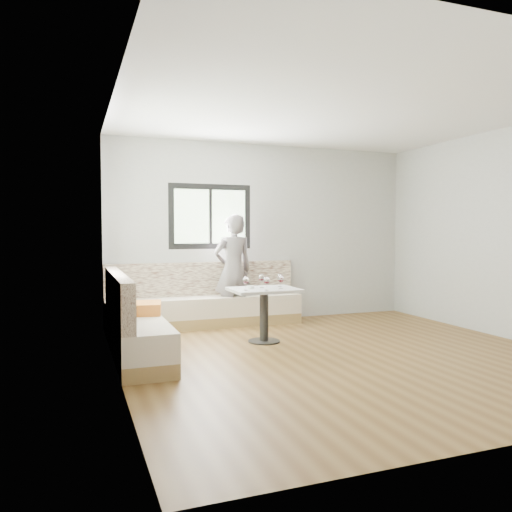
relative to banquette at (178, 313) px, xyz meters
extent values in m
cube|color=brown|center=(1.59, -1.63, -0.33)|extent=(5.00, 5.00, 0.01)
cube|color=white|center=(1.59, -1.63, 2.47)|extent=(5.00, 5.00, 0.01)
cube|color=#B7B7B2|center=(1.59, 0.87, 1.07)|extent=(5.00, 0.01, 2.80)
cube|color=#B7B7B2|center=(-0.91, -1.63, 1.07)|extent=(0.01, 5.00, 2.80)
cube|color=#B7B7B2|center=(4.09, -1.63, 1.07)|extent=(0.01, 5.00, 2.80)
cube|color=black|center=(0.69, 0.86, 1.32)|extent=(1.30, 0.02, 1.00)
cube|color=black|center=(-0.90, -0.73, 1.32)|extent=(0.02, 1.30, 1.00)
cube|color=olive|center=(0.54, 0.60, -0.25)|extent=(2.90, 0.55, 0.16)
cube|color=beige|center=(0.54, 0.60, -0.03)|extent=(2.90, 0.55, 0.29)
cube|color=beige|center=(0.54, 0.80, 0.37)|extent=(2.90, 0.14, 0.50)
cube|color=olive|center=(-0.63, -0.80, -0.25)|extent=(0.55, 2.25, 0.16)
cube|color=beige|center=(-0.63, -0.80, -0.03)|extent=(0.55, 2.25, 0.29)
cube|color=beige|center=(-0.84, -0.80, 0.37)|extent=(0.14, 2.25, 0.50)
cube|color=gold|center=(-0.56, -0.65, 0.19)|extent=(0.53, 0.53, 0.14)
cylinder|color=black|center=(0.99, -0.67, -0.32)|extent=(0.41, 0.41, 0.02)
cylinder|color=black|center=(0.99, -0.67, 0.00)|extent=(0.11, 0.11, 0.66)
cube|color=silver|center=(0.99, -0.67, 0.34)|extent=(0.84, 0.66, 0.04)
imported|color=#665E60|center=(0.96, 0.56, 0.51)|extent=(0.64, 0.45, 1.68)
cylinder|color=white|center=(0.82, -0.63, 0.38)|extent=(0.09, 0.09, 0.04)
sphere|color=black|center=(0.83, -0.62, 0.39)|extent=(0.02, 0.02, 0.02)
sphere|color=black|center=(0.81, -0.62, 0.39)|extent=(0.02, 0.02, 0.02)
sphere|color=black|center=(0.82, -0.64, 0.39)|extent=(0.02, 0.02, 0.02)
cylinder|color=white|center=(0.69, -0.80, 0.36)|extent=(0.06, 0.06, 0.01)
cylinder|color=white|center=(0.69, -0.80, 0.40)|extent=(0.01, 0.01, 0.08)
ellipsoid|color=white|center=(0.69, -0.80, 0.49)|extent=(0.08, 0.08, 0.09)
cylinder|color=#45040B|center=(0.69, -0.80, 0.46)|extent=(0.05, 0.05, 0.02)
cylinder|color=white|center=(0.94, -0.87, 0.36)|extent=(0.06, 0.06, 0.01)
cylinder|color=white|center=(0.94, -0.87, 0.40)|extent=(0.01, 0.01, 0.08)
ellipsoid|color=white|center=(0.94, -0.87, 0.49)|extent=(0.08, 0.08, 0.09)
cylinder|color=#45040B|center=(0.94, -0.87, 0.46)|extent=(0.05, 0.05, 0.02)
cylinder|color=white|center=(1.17, -0.78, 0.36)|extent=(0.06, 0.06, 0.01)
cylinder|color=white|center=(1.17, -0.78, 0.40)|extent=(0.01, 0.01, 0.08)
ellipsoid|color=white|center=(1.17, -0.78, 0.49)|extent=(0.08, 0.08, 0.09)
cylinder|color=#45040B|center=(1.17, -0.78, 0.46)|extent=(0.05, 0.05, 0.02)
cylinder|color=white|center=(0.99, -0.56, 0.36)|extent=(0.06, 0.06, 0.01)
cylinder|color=white|center=(0.99, -0.56, 0.40)|extent=(0.01, 0.01, 0.08)
ellipsoid|color=white|center=(0.99, -0.56, 0.49)|extent=(0.08, 0.08, 0.09)
cylinder|color=#45040B|center=(0.99, -0.56, 0.46)|extent=(0.05, 0.05, 0.02)
cylinder|color=white|center=(1.24, -0.59, 0.36)|extent=(0.06, 0.06, 0.01)
cylinder|color=white|center=(1.24, -0.59, 0.40)|extent=(0.01, 0.01, 0.08)
ellipsoid|color=white|center=(1.24, -0.59, 0.49)|extent=(0.08, 0.08, 0.09)
cylinder|color=#45040B|center=(1.24, -0.59, 0.46)|extent=(0.05, 0.05, 0.02)
camera|label=1|loc=(-1.32, -6.60, 1.10)|focal=35.00mm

